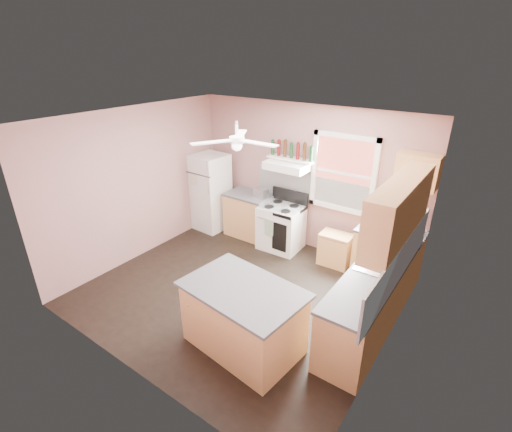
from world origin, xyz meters
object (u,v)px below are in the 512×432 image
Objects in this scene: cart at (335,251)px; island at (244,319)px; refrigerator at (210,192)px; toaster at (261,193)px; stove at (281,227)px.

island reaches higher than cart.
refrigerator is 1.14× the size of island.
toaster is 0.78m from stove.
toaster is at bearing 167.34° from stove.
stove is 2.70m from island.
stove is 1.59× the size of cart.
cart is at bearing 8.06° from toaster.
island is (2.70, -2.42, -0.37)m from refrigerator.
toaster is 1.80m from cart.
stove is at bearing 117.74° from island.
refrigerator is at bearing 144.22° from island.
cart is 2.55m from island.
cart is (2.82, 0.12, -0.53)m from refrigerator.
refrigerator reaches higher than toaster.
refrigerator is at bearing -179.58° from stove.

